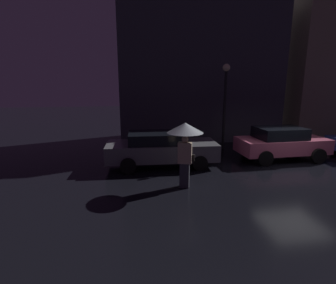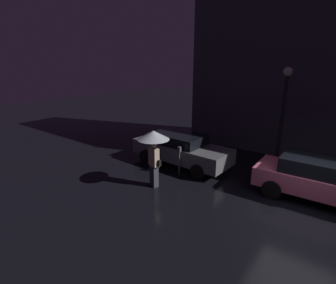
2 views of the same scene
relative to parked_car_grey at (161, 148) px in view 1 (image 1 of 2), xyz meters
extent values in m
plane|color=black|center=(5.37, -1.28, -0.74)|extent=(60.00, 60.00, 0.00)
cube|color=#3D3D47|center=(2.95, 5.22, 3.99)|extent=(9.42, 3.00, 9.48)
cube|color=slate|center=(0.04, 0.00, -0.10)|extent=(4.58, 1.87, 0.68)
cube|color=black|center=(-0.14, 0.00, 0.45)|extent=(2.41, 1.58, 0.43)
cylinder|color=black|center=(1.44, 0.85, -0.44)|extent=(0.61, 0.22, 0.61)
cylinder|color=black|center=(1.44, -0.85, -0.44)|extent=(0.61, 0.22, 0.61)
cylinder|color=black|center=(-1.36, 0.85, -0.44)|extent=(0.61, 0.22, 0.61)
cylinder|color=black|center=(-1.36, -0.85, -0.44)|extent=(0.61, 0.22, 0.61)
cube|color=#DB6684|center=(5.49, 0.14, -0.10)|extent=(3.97, 1.78, 0.64)
cube|color=black|center=(5.34, 0.14, 0.47)|extent=(2.08, 1.52, 0.49)
cylinder|color=black|center=(6.71, 0.97, -0.42)|extent=(0.65, 0.22, 0.65)
cylinder|color=black|center=(6.71, -0.70, -0.42)|extent=(0.65, 0.22, 0.65)
cylinder|color=black|center=(4.28, 0.97, -0.42)|extent=(0.65, 0.22, 0.65)
cylinder|color=black|center=(4.28, -0.70, -0.42)|extent=(0.65, 0.22, 0.65)
cube|color=#383842|center=(0.49, -2.44, -0.33)|extent=(0.36, 0.29, 0.83)
cube|color=#D1B293|center=(0.49, -2.44, 0.43)|extent=(0.49, 0.33, 0.69)
sphere|color=tan|center=(0.49, -2.44, 0.89)|extent=(0.22, 0.22, 0.22)
cylinder|color=black|center=(0.49, -2.44, 0.70)|extent=(0.02, 0.02, 0.81)
cone|color=silver|center=(0.49, -2.44, 1.26)|extent=(1.17, 1.17, 0.32)
cube|color=black|center=(0.73, -2.44, 0.26)|extent=(0.18, 0.14, 0.22)
cylinder|color=#4C5154|center=(0.63, -1.01, -0.25)|extent=(0.06, 0.06, 0.99)
cube|color=#4C5154|center=(0.63, -1.01, 0.36)|extent=(0.12, 0.10, 0.22)
cylinder|color=black|center=(3.57, 2.41, 1.22)|extent=(0.14, 0.14, 3.93)
sphere|color=#F9EAB7|center=(3.57, 2.41, 3.37)|extent=(0.37, 0.37, 0.37)
camera|label=1|loc=(-1.23, -10.45, 2.67)|focal=28.00mm
camera|label=2|loc=(6.33, -9.27, 3.78)|focal=28.00mm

